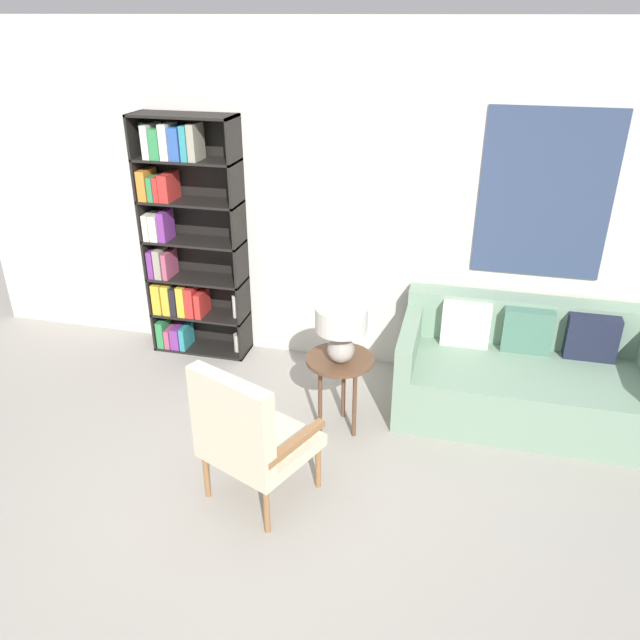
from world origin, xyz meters
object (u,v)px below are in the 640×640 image
bookshelf (183,240)px  armchair (247,433)px  couch (523,374)px  table_lamp (341,326)px  side_table (340,367)px

bookshelf → armchair: (1.16, -1.75, -0.50)m
armchair → couch: (1.64, 1.44, -0.21)m
armchair → couch: 2.19m
armchair → table_lamp: bearing=65.8°
couch → table_lamp: (-1.26, -0.60, 0.55)m
couch → side_table: bearing=-156.2°
couch → table_lamp: 1.50m
bookshelf → armchair: size_ratio=2.16×
side_table → bookshelf: bearing=150.5°
bookshelf → armchair: bookshelf is taller
bookshelf → table_lamp: bookshelf is taller
bookshelf → table_lamp: (1.54, -0.91, -0.17)m
armchair → couch: armchair is taller
bookshelf → couch: size_ratio=1.12×
armchair → table_lamp: table_lamp is taller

